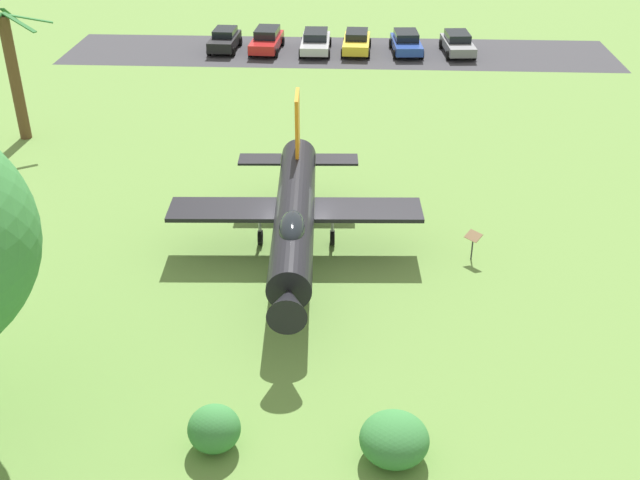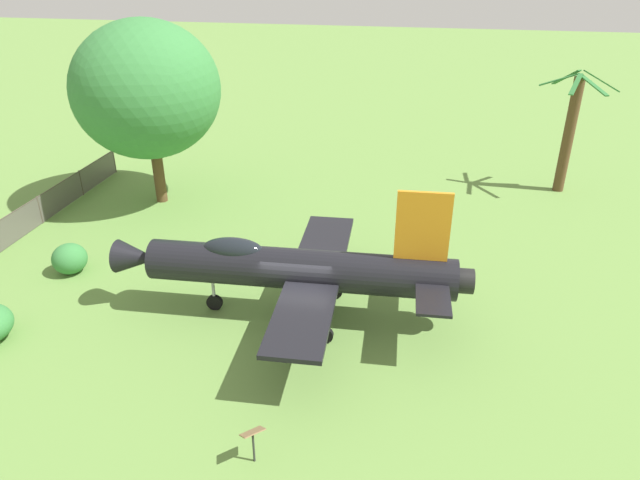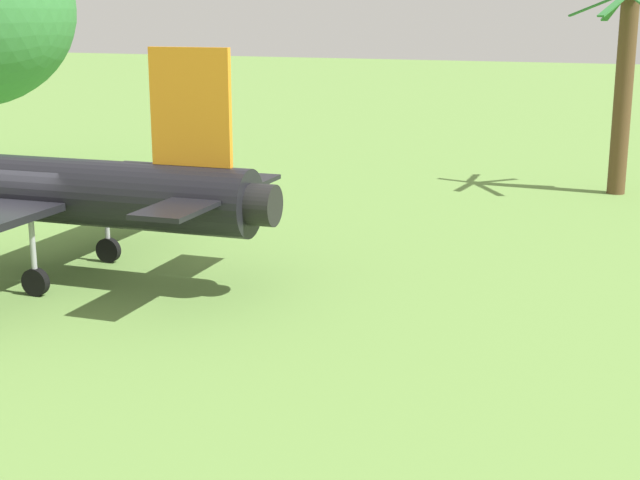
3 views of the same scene
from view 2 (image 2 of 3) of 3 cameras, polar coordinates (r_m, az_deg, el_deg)
The scene contains 6 objects.
ground_plane at distance 21.00m, azimuth -1.97°, elevation -7.72°, with size 200.00×200.00×0.00m, color #668E42.
display_jet at distance 19.98m, azimuth -3.02°, elevation -2.78°, with size 12.92×9.78×5.17m.
shade_tree at distance 30.31m, azimuth -17.11°, elevation 14.35°, with size 7.18×7.88×9.40m.
palm_tree at distance 34.02m, azimuth 23.97°, elevation 9.97°, with size 4.09×3.93×6.68m.
shrub_by_tree at distance 25.68m, azimuth -24.06°, elevation -1.74°, with size 1.41×1.44×1.29m.
info_plaque at distance 15.38m, azimuth -6.83°, elevation -19.21°, with size 0.70×0.70×1.14m.
Camera 2 is at (-4.57, 16.73, 11.84)m, focal length 31.54 mm.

